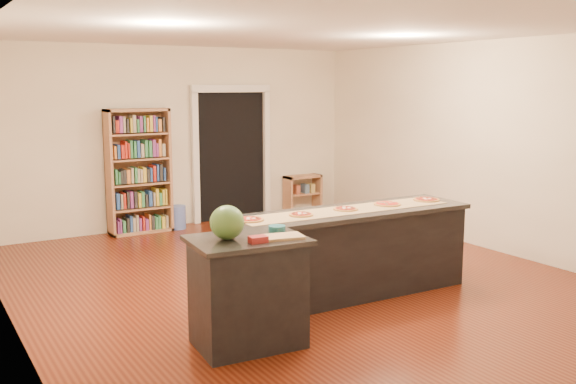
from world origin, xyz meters
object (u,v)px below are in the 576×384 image
bookshelf (139,171)px  low_shelf (303,194)px  waste_bin (178,217)px  side_counter (248,291)px  watermelon (227,222)px  kitchen_island (346,253)px

bookshelf → low_shelf: (2.93, 0.03, -0.61)m
low_shelf → waste_bin: low_shelf is taller
waste_bin → bookshelf: bearing=174.3°
bookshelf → waste_bin: size_ratio=5.17×
side_counter → bookshelf: size_ratio=0.51×
watermelon → kitchen_island: bearing=19.6°
bookshelf → watermelon: size_ratio=6.49×
kitchen_island → side_counter: 1.64m
kitchen_island → side_counter: side_counter is taller
kitchen_island → bookshelf: bearing=104.8°
side_counter → watermelon: bearing=172.4°
kitchen_island → side_counter: (-1.51, -0.63, 0.02)m
waste_bin → watermelon: size_ratio=1.26×
kitchen_island → side_counter: bearing=-155.3°
side_counter → waste_bin: size_ratio=2.65×
kitchen_island → watermelon: bearing=-158.5°
kitchen_island → waste_bin: size_ratio=7.71×
side_counter → waste_bin: (1.18, 4.56, -0.30)m
watermelon → waste_bin: bearing=73.5°
low_shelf → watermelon: size_ratio=2.27×
low_shelf → kitchen_island: bearing=-116.8°
bookshelf → side_counter: bearing=-97.4°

